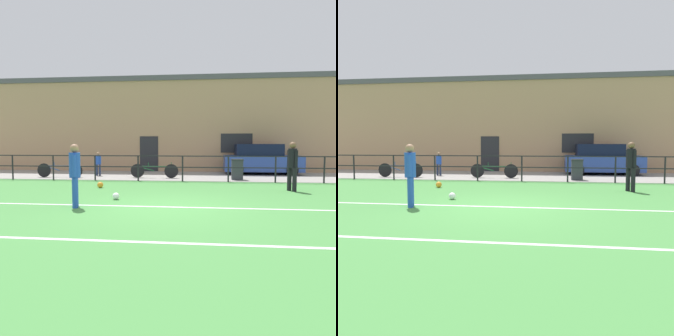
# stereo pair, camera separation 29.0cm
# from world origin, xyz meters

# --- Properties ---
(ground) EXTENTS (60.00, 44.00, 0.04)m
(ground) POSITION_xyz_m (0.00, 0.00, -0.02)
(ground) COLOR #478C42
(field_line_touchline) EXTENTS (36.00, 0.11, 0.00)m
(field_line_touchline) POSITION_xyz_m (0.00, 0.03, 0.00)
(field_line_touchline) COLOR white
(field_line_touchline) RESTS_ON ground
(field_line_hash) EXTENTS (36.00, 0.11, 0.00)m
(field_line_hash) POSITION_xyz_m (0.00, -3.17, 0.00)
(field_line_hash) COLOR white
(field_line_hash) RESTS_ON ground
(pavement_strip) EXTENTS (48.00, 5.00, 0.02)m
(pavement_strip) POSITION_xyz_m (0.00, 8.50, 0.01)
(pavement_strip) COLOR gray
(pavement_strip) RESTS_ON ground
(perimeter_fence) EXTENTS (36.07, 0.07, 1.15)m
(perimeter_fence) POSITION_xyz_m (0.00, 6.00, 0.75)
(perimeter_fence) COLOR black
(perimeter_fence) RESTS_ON ground
(clubhouse_facade) EXTENTS (28.00, 2.56, 5.67)m
(clubhouse_facade) POSITION_xyz_m (0.00, 12.20, 2.84)
(clubhouse_facade) COLOR tan
(clubhouse_facade) RESTS_ON ground
(player_goalkeeper) EXTENTS (0.31, 0.43, 1.74)m
(player_goalkeeper) POSITION_xyz_m (4.06, 3.45, 0.99)
(player_goalkeeper) COLOR black
(player_goalkeeper) RESTS_ON ground
(player_striker) EXTENTS (0.29, 0.44, 1.68)m
(player_striker) POSITION_xyz_m (-2.41, -0.26, 0.95)
(player_striker) COLOR blue
(player_striker) RESTS_ON ground
(soccer_ball_match) EXTENTS (0.23, 0.23, 0.23)m
(soccer_ball_match) POSITION_xyz_m (-2.97, 3.55, 0.11)
(soccer_ball_match) COLOR orange
(soccer_ball_match) RESTS_ON ground
(soccer_ball_spare) EXTENTS (0.21, 0.21, 0.21)m
(soccer_ball_spare) POSITION_xyz_m (-1.66, 1.01, 0.11)
(soccer_ball_spare) COLOR white
(soccer_ball_spare) RESTS_ON ground
(spectator_child) EXTENTS (0.32, 0.21, 1.22)m
(spectator_child) POSITION_xyz_m (-4.51, 8.01, 0.71)
(spectator_child) COLOR #232D4C
(spectator_child) RESTS_ON pavement_strip
(parked_car_red) EXTENTS (4.06, 1.94, 1.63)m
(parked_car_red) POSITION_xyz_m (4.00, 9.90, 0.79)
(parked_car_red) COLOR #28428E
(parked_car_red) RESTS_ON pavement_strip
(bicycle_parked_0) EXTENTS (2.30, 0.04, 0.77)m
(bicycle_parked_0) POSITION_xyz_m (-6.11, 6.91, 0.37)
(bicycle_parked_0) COLOR black
(bicycle_parked_0) RESTS_ON pavement_strip
(bicycle_parked_1) EXTENTS (2.33, 0.04, 0.76)m
(bicycle_parked_1) POSITION_xyz_m (-1.46, 7.20, 0.37)
(bicycle_parked_1) COLOR black
(bicycle_parked_1) RESTS_ON pavement_strip
(trash_bin_0) EXTENTS (0.53, 0.45, 0.95)m
(trash_bin_0) POSITION_xyz_m (2.46, 6.85, 0.50)
(trash_bin_0) COLOR #33383D
(trash_bin_0) RESTS_ON pavement_strip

